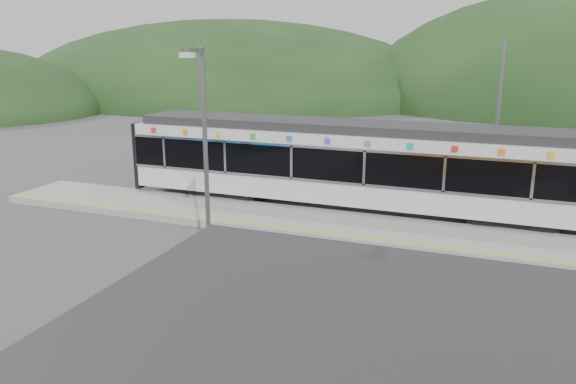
% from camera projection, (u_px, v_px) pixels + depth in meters
% --- Properties ---
extents(ground, '(120.00, 120.00, 0.00)m').
position_uv_depth(ground, '(261.00, 253.00, 18.94)').
color(ground, '#4C4C4F').
rests_on(ground, ground).
extents(hills, '(146.00, 149.00, 26.00)m').
position_uv_depth(hills, '(464.00, 228.00, 21.58)').
color(hills, '#1E3D19').
rests_on(hills, ground).
extents(platform, '(26.00, 3.20, 0.30)m').
position_uv_depth(platform, '(295.00, 221.00, 21.88)').
color(platform, '#9E9E99').
rests_on(platform, ground).
extents(yellow_line, '(26.00, 0.10, 0.01)m').
position_uv_depth(yellow_line, '(283.00, 227.00, 20.67)').
color(yellow_line, yellow).
rests_on(yellow_line, platform).
extents(train, '(20.44, 3.01, 3.74)m').
position_uv_depth(train, '(361.00, 164.00, 23.17)').
color(train, black).
rests_on(train, ground).
extents(catenary_mast_west, '(0.18, 1.80, 7.00)m').
position_uv_depth(catenary_mast_west, '(201.00, 110.00, 28.16)').
color(catenary_mast_west, slate).
rests_on(catenary_mast_west, ground).
extents(catenary_mast_east, '(0.18, 1.80, 7.00)m').
position_uv_depth(catenary_mast_east, '(497.00, 123.00, 23.32)').
color(catenary_mast_east, slate).
rests_on(catenary_mast_east, ground).
extents(lamp_post, '(0.38, 1.20, 6.81)m').
position_uv_depth(lamp_post, '(203.00, 158.00, 14.31)').
color(lamp_post, slate).
rests_on(lamp_post, ground).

